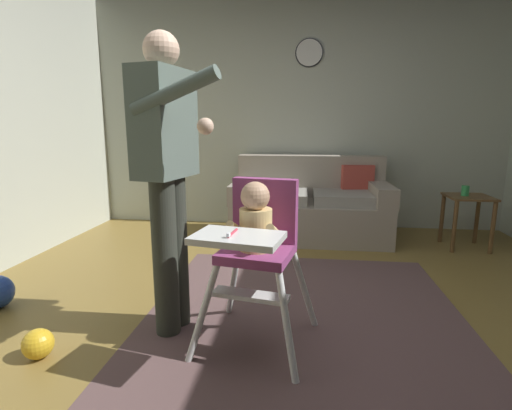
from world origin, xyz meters
The scene contains 10 objects.
ground centered at (0.00, 0.00, -0.05)m, with size 6.32×6.61×0.10m, color olive.
wall_far centered at (0.00, 2.54, 1.32)m, with size 5.52×0.06×2.64m, color #B1B8A8.
area_rug centered at (0.12, 0.02, 0.00)m, with size 1.99×2.47×0.01m, color brown.
couch centered at (0.18, 2.02, 0.33)m, with size 1.64×0.86×0.86m.
high_chair centered at (-0.14, -0.16, 0.62)m, with size 0.70×0.80×0.91m.
adult_standing centered at (-0.65, -0.06, 0.94)m, with size 0.51×0.56×1.67m.
toy_ball centered at (-1.25, -0.45, 0.08)m, with size 0.16×0.16×0.16m, color gold.
side_table centered at (1.70, 1.79, 0.38)m, with size 0.40×0.40×0.52m.
sippy_cup centered at (1.66, 1.79, 0.57)m, with size 0.07×0.07×0.10m, color green.
wall_clock centered at (0.13, 2.49, 1.99)m, with size 0.31×0.04×0.31m.
Camera 1 is at (0.09, -2.11, 1.18)m, focal length 27.08 mm.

